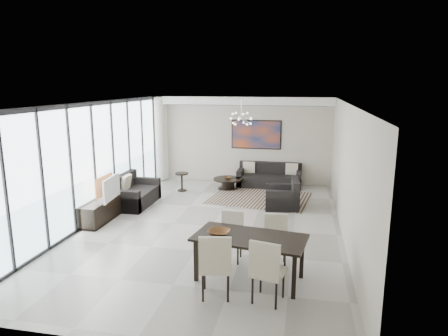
% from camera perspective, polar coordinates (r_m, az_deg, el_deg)
% --- Properties ---
extents(room_shell, '(6.00, 9.00, 2.90)m').
position_cam_1_polar(room_shell, '(9.11, 0.99, 0.07)').
color(room_shell, '#A8A39B').
rests_on(room_shell, ground).
extents(window_wall, '(0.37, 8.95, 2.90)m').
position_cam_1_polar(window_wall, '(10.23, -17.62, 0.93)').
color(window_wall, silver).
rests_on(window_wall, floor).
extents(soffit, '(5.98, 0.40, 0.26)m').
position_cam_1_polar(soffit, '(13.24, 2.44, 9.57)').
color(soffit, white).
rests_on(soffit, room_shell).
extents(painting, '(1.68, 0.04, 0.98)m').
position_cam_1_polar(painting, '(13.43, 4.62, 4.78)').
color(painting, '#B94619').
rests_on(painting, room_shell).
extents(chandelier, '(0.66, 0.66, 0.71)m').
position_cam_1_polar(chandelier, '(11.45, 2.49, 7.07)').
color(chandelier, silver).
rests_on(chandelier, room_shell).
extents(rug, '(3.06, 2.52, 0.01)m').
position_cam_1_polar(rug, '(11.90, 5.19, -4.27)').
color(rug, black).
rests_on(rug, floor).
extents(coffee_table, '(0.95, 0.95, 0.33)m').
position_cam_1_polar(coffee_table, '(12.87, 0.58, -2.13)').
color(coffee_table, black).
rests_on(coffee_table, floor).
extents(bowl_coffee, '(0.26, 0.26, 0.07)m').
position_cam_1_polar(bowl_coffee, '(12.75, 0.54, -1.44)').
color(bowl_coffee, brown).
rests_on(bowl_coffee, coffee_table).
extents(sofa_main, '(2.08, 0.85, 0.76)m').
position_cam_1_polar(sofa_main, '(13.24, 6.51, -1.51)').
color(sofa_main, black).
rests_on(sofa_main, floor).
extents(loveseat, '(0.93, 1.66, 0.83)m').
position_cam_1_polar(loveseat, '(11.46, -12.86, -3.74)').
color(loveseat, black).
rests_on(loveseat, floor).
extents(armchair, '(0.98, 1.02, 0.79)m').
position_cam_1_polar(armchair, '(11.04, 8.49, -4.24)').
color(armchair, black).
rests_on(armchair, floor).
extents(side_table, '(0.42, 0.42, 0.58)m').
position_cam_1_polar(side_table, '(12.62, -6.05, -1.53)').
color(side_table, black).
rests_on(side_table, floor).
extents(tv_console, '(0.48, 1.71, 0.53)m').
position_cam_1_polar(tv_console, '(10.42, -16.88, -5.64)').
color(tv_console, black).
rests_on(tv_console, floor).
extents(television, '(0.22, 0.99, 0.57)m').
position_cam_1_polar(television, '(10.19, -16.29, -2.78)').
color(television, gray).
rests_on(television, tv_console).
extents(dining_table, '(2.01, 1.22, 0.79)m').
position_cam_1_polar(dining_table, '(6.92, 3.69, -10.40)').
color(dining_table, black).
rests_on(dining_table, floor).
extents(dining_chair_sw, '(0.58, 0.58, 1.08)m').
position_cam_1_polar(dining_chair_sw, '(6.35, -1.22, -13.28)').
color(dining_chair_sw, beige).
rests_on(dining_chair_sw, floor).
extents(dining_chair_se, '(0.58, 0.58, 1.05)m').
position_cam_1_polar(dining_chair_se, '(6.26, 6.10, -13.95)').
color(dining_chair_se, beige).
rests_on(dining_chair_se, floor).
extents(dining_chair_nw, '(0.43, 0.43, 0.93)m').
position_cam_1_polar(dining_chair_nw, '(7.76, 1.09, -9.16)').
color(dining_chair_nw, beige).
rests_on(dining_chair_nw, floor).
extents(dining_chair_ne, '(0.47, 0.47, 0.94)m').
position_cam_1_polar(dining_chair_ne, '(7.61, 7.40, -9.64)').
color(dining_chair_ne, beige).
rests_on(dining_chair_ne, floor).
extents(bowl_dining, '(0.42, 0.42, 0.09)m').
position_cam_1_polar(bowl_dining, '(6.91, -0.70, -9.23)').
color(bowl_dining, brown).
rests_on(bowl_dining, dining_table).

